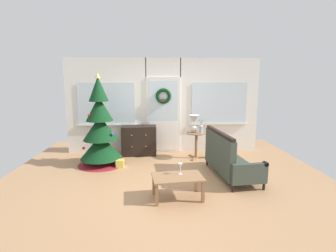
# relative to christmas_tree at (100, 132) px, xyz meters

# --- Properties ---
(ground_plane) EXTENTS (6.76, 6.76, 0.00)m
(ground_plane) POSITION_rel_christmas_tree_xyz_m (1.50, -1.04, -0.78)
(ground_plane) COLOR #AD7F56
(back_wall_with_door) EXTENTS (5.20, 0.19, 2.55)m
(back_wall_with_door) POSITION_rel_christmas_tree_xyz_m (1.50, 1.04, 0.50)
(back_wall_with_door) COLOR white
(back_wall_with_door) RESTS_ON ground
(christmas_tree) EXTENTS (1.10, 1.10, 2.13)m
(christmas_tree) POSITION_rel_christmas_tree_xyz_m (0.00, 0.00, 0.00)
(christmas_tree) COLOR #4C331E
(christmas_tree) RESTS_ON ground
(dresser_cabinet) EXTENTS (0.92, 0.47, 0.78)m
(dresser_cabinet) POSITION_rel_christmas_tree_xyz_m (0.85, 0.75, -0.39)
(dresser_cabinet) COLOR black
(dresser_cabinet) RESTS_ON ground
(settee_sofa) EXTENTS (0.87, 1.67, 0.96)m
(settee_sofa) POSITION_rel_christmas_tree_xyz_m (2.76, -0.91, -0.40)
(settee_sofa) COLOR black
(settee_sofa) RESTS_ON ground
(side_table) EXTENTS (0.50, 0.48, 0.67)m
(side_table) POSITION_rel_christmas_tree_xyz_m (2.31, 0.36, -0.30)
(side_table) COLOR #8E6642
(side_table) RESTS_ON ground
(table_lamp) EXTENTS (0.28, 0.28, 0.44)m
(table_lamp) POSITION_rel_christmas_tree_xyz_m (2.25, 0.40, 0.18)
(table_lamp) COLOR silver
(table_lamp) RESTS_ON side_table
(flower_vase) EXTENTS (0.11, 0.10, 0.35)m
(flower_vase) POSITION_rel_christmas_tree_xyz_m (2.41, 0.30, 0.01)
(flower_vase) COLOR #99ADBC
(flower_vase) RESTS_ON side_table
(coffee_table) EXTENTS (0.89, 0.61, 0.39)m
(coffee_table) POSITION_rel_christmas_tree_xyz_m (1.65, -1.85, -0.45)
(coffee_table) COLOR #8E6642
(coffee_table) RESTS_ON ground
(wine_glass) EXTENTS (0.08, 0.08, 0.20)m
(wine_glass) POSITION_rel_christmas_tree_xyz_m (1.70, -1.76, -0.25)
(wine_glass) COLOR silver
(wine_glass) RESTS_ON coffee_table
(gift_box) EXTENTS (0.18, 0.16, 0.18)m
(gift_box) POSITION_rel_christmas_tree_xyz_m (0.46, -0.23, -0.69)
(gift_box) COLOR #D8C64C
(gift_box) RESTS_ON ground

